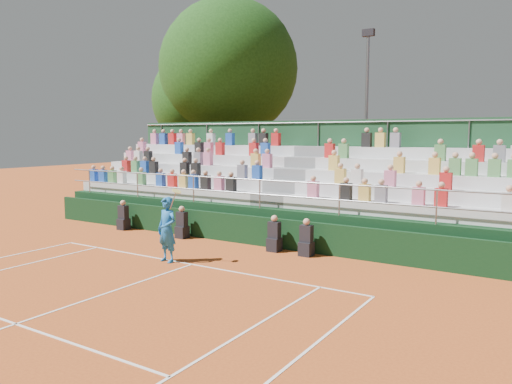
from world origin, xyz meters
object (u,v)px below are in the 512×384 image
Objects in this scene: tree_west at (204,100)px; tree_east at (229,69)px; floodlight_mast at (367,107)px; tennis_player at (167,230)px.

tree_west is 0.78× the size of tree_east.
tree_east is 1.28× the size of floodlight_mast.
tennis_player is 16.79m from tree_west.
tree_east reaches higher than tennis_player.
tennis_player is 0.19× the size of tree_east.
tree_west is 2.69m from tree_east.
tree_east is 8.38m from floodlight_mast.
floodlight_mast is at bearing 85.53° from tennis_player.
tree_west is 1.00× the size of floodlight_mast.
tennis_player is at bearing -61.77° from tree_east.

